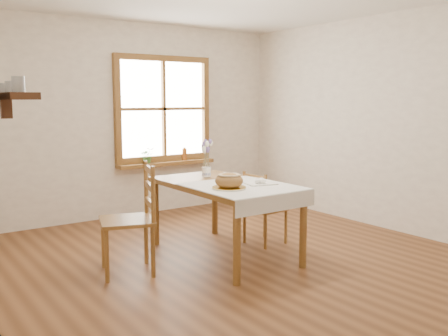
# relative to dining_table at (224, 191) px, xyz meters

# --- Properties ---
(ground) EXTENTS (5.00, 5.00, 0.00)m
(ground) POSITION_rel_dining_table_xyz_m (0.00, -0.30, -0.66)
(ground) COLOR brown
(ground) RESTS_ON ground
(room_walls) EXTENTS (4.60, 5.10, 2.65)m
(room_walls) POSITION_rel_dining_table_xyz_m (0.00, -0.30, 1.04)
(room_walls) COLOR white
(room_walls) RESTS_ON ground
(window) EXTENTS (1.46, 0.08, 1.46)m
(window) POSITION_rel_dining_table_xyz_m (0.50, 2.17, 0.79)
(window) COLOR brown
(window) RESTS_ON ground
(window_sill) EXTENTS (1.46, 0.20, 0.05)m
(window_sill) POSITION_rel_dining_table_xyz_m (0.50, 2.10, 0.03)
(window_sill) COLOR brown
(window_sill) RESTS_ON ground
(wall_shelf) EXTENTS (0.16, 0.60, 0.24)m
(wall_shelf) POSITION_rel_dining_table_xyz_m (-2.16, -0.90, 0.94)
(wall_shelf) COLOR #482817
(wall_shelf) RESTS_ON ground
(dining_table) EXTENTS (0.90, 1.60, 0.75)m
(dining_table) POSITION_rel_dining_table_xyz_m (0.00, 0.00, 0.00)
(dining_table) COLOR brown
(dining_table) RESTS_ON ground
(table_linen) EXTENTS (0.91, 0.99, 0.01)m
(table_linen) POSITION_rel_dining_table_xyz_m (0.00, -0.30, 0.09)
(table_linen) COLOR silver
(table_linen) RESTS_ON dining_table
(chair_left) EXTENTS (0.61, 0.60, 1.01)m
(chair_left) POSITION_rel_dining_table_xyz_m (-1.02, 0.09, -0.16)
(chair_left) COLOR brown
(chair_left) RESTS_ON ground
(chair_right) EXTENTS (0.43, 0.42, 0.80)m
(chair_right) POSITION_rel_dining_table_xyz_m (0.62, 0.09, -0.26)
(chair_right) COLOR brown
(chair_right) RESTS_ON ground
(bread_plate) EXTENTS (0.35, 0.35, 0.02)m
(bread_plate) POSITION_rel_dining_table_xyz_m (-0.19, -0.35, 0.10)
(bread_plate) COLOR white
(bread_plate) RESTS_ON table_linen
(bread_loaf) EXTENTS (0.26, 0.26, 0.14)m
(bread_loaf) POSITION_rel_dining_table_xyz_m (-0.19, -0.35, 0.18)
(bread_loaf) COLOR #9B6A37
(bread_loaf) RESTS_ON bread_plate
(egg_napkin) EXTENTS (0.33, 0.30, 0.01)m
(egg_napkin) POSITION_rel_dining_table_xyz_m (0.22, -0.31, 0.10)
(egg_napkin) COLOR silver
(egg_napkin) RESTS_ON table_linen
(eggs) EXTENTS (0.26, 0.24, 0.05)m
(eggs) POSITION_rel_dining_table_xyz_m (0.22, -0.31, 0.13)
(eggs) COLOR white
(eggs) RESTS_ON egg_napkin
(salt_shaker) EXTENTS (0.05, 0.05, 0.09)m
(salt_shaker) POSITION_rel_dining_table_xyz_m (0.09, -0.06, 0.14)
(salt_shaker) COLOR white
(salt_shaker) RESTS_ON table_linen
(pepper_shaker) EXTENTS (0.06, 0.06, 0.09)m
(pepper_shaker) POSITION_rel_dining_table_xyz_m (0.04, 0.04, 0.14)
(pepper_shaker) COLOR white
(pepper_shaker) RESTS_ON table_linen
(flower_vase) EXTENTS (0.10, 0.10, 0.10)m
(flower_vase) POSITION_rel_dining_table_xyz_m (0.05, 0.39, 0.14)
(flower_vase) COLOR white
(flower_vase) RESTS_ON dining_table
(lavender_bouquet) EXTENTS (0.17, 0.17, 0.31)m
(lavender_bouquet) POSITION_rel_dining_table_xyz_m (0.05, 0.39, 0.34)
(lavender_bouquet) COLOR #675191
(lavender_bouquet) RESTS_ON flower_vase
(potted_plant) EXTENTS (0.24, 0.26, 0.17)m
(potted_plant) POSITION_rel_dining_table_xyz_m (0.20, 2.10, 0.13)
(potted_plant) COLOR #376829
(potted_plant) RESTS_ON window_sill
(amber_bottle) EXTENTS (0.07, 0.07, 0.18)m
(amber_bottle) POSITION_rel_dining_table_xyz_m (0.79, 2.10, 0.14)
(amber_bottle) COLOR #9B531C
(amber_bottle) RESTS_ON window_sill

